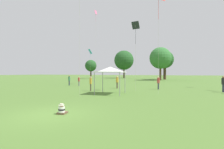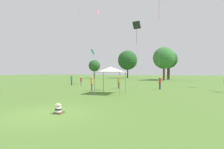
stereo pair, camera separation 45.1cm
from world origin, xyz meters
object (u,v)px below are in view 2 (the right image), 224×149
Objects in this scene: person_standing_5 at (92,82)px; person_standing_3 at (72,79)px; seated_toddler at (58,109)px; distant_tree_2 at (164,58)px; distant_tree_1 at (94,66)px; kite_4 at (137,27)px; distant_tree_0 at (169,60)px; kite_6 at (93,52)px; person_standing_6 at (81,80)px; person_standing_0 at (119,81)px; kite_7 at (98,17)px; distant_tree_3 at (128,60)px; canopy_tent at (111,70)px; person_standing_4 at (160,82)px.

person_standing_3 is at bearing -153.93° from person_standing_5.
seated_toddler is 0.06× the size of distant_tree_2.
seated_toddler is 58.42m from distant_tree_1.
kite_4 is 37.86m from distant_tree_0.
kite_6 is (1.58, 4.51, 5.11)m from person_standing_3.
distant_tree_1 is at bearing 164.68° from distant_tree_2.
kite_6 is at bearing -36.62° from person_standing_6.
kite_4 reaches higher than kite_6.
kite_6 is 33.93m from distant_tree_1.
person_standing_0 is at bearing -147.21° from person_standing_6.
distant_tree_1 is 27.94m from distant_tree_2.
distant_tree_2 is (7.78, 25.10, -5.33)m from kite_7.
kite_6 is at bearing -110.88° from distant_tree_0.
person_standing_5 is at bearing -76.17° from distant_tree_3.
person_standing_5 is at bearing -111.03° from kite_7.
person_standing_6 is at bearing 138.03° from canopy_tent.
seated_toddler is 0.35× the size of person_standing_4.
canopy_tent is at bearing 162.01° from person_standing_0.
person_standing_4 reaches higher than seated_toddler.
person_standing_0 is 11.62m from kite_6.
person_standing_6 is 35.53m from distant_tree_0.
distant_tree_2 is (4.14, 33.40, 5.33)m from person_standing_5.
kite_6 is (-9.60, 12.80, 3.64)m from canopy_tent.
distant_tree_3 is (-6.07, 42.18, 6.31)m from person_standing_6.
distant_tree_2 reaches higher than distant_tree_1.
distant_tree_0 reaches higher than person_standing_4.
person_standing_4 is (15.14, -1.49, -0.02)m from person_standing_3.
kite_7 is at bearing 101.36° from seated_toddler.
seated_toddler is 0.34× the size of person_standing_0.
kite_6 is 0.94× the size of distant_tree_1.
distant_tree_1 reaches higher than kite_6.
distant_tree_2 is at bearing 79.00° from seated_toddler.
person_standing_0 is at bearing -56.01° from distant_tree_1.
person_standing_0 reaches higher than person_standing_6.
person_standing_6 is 0.22× the size of distant_tree_1.
distant_tree_2 is at bearing -62.26° from person_standing_6.
kite_7 reaches higher than person_standing_3.
distant_tree_0 is at bearing -59.31° from person_standing_6.
person_standing_3 reaches higher than person_standing_4.
distant_tree_1 is at bearing -174.87° from person_standing_5.
distant_tree_1 reaches higher than person_standing_6.
distant_tree_0 reaches higher than person_standing_3.
kite_7 is at bearing 18.47° from kite_4.
distant_tree_0 is at bearing -35.81° from kite_4.
kite_4 reaches higher than person_standing_3.
person_standing_6 is at bearing -175.56° from kite_6.
person_standing_4 is 0.15× the size of distant_tree_3.
person_standing_0 is at bearing -130.19° from kite_6.
person_standing_0 is 43.95m from distant_tree_1.
distant_tree_1 is (-27.48, 0.71, -1.51)m from distant_tree_0.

